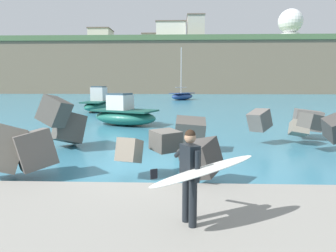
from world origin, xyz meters
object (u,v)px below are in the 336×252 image
object	(u,v)px
boat_near_right	(182,96)
station_building_annex	(101,38)
surfer_with_board	(194,171)
station_building_west	(171,31)
station_building_east	(151,41)
boat_near_left	(98,103)
station_building_central	(195,28)
radar_dome	(290,25)
boat_mid_left	(124,115)

from	to	relation	value
boat_near_right	station_building_annex	size ratio (longest dim) A/B	1.04
surfer_with_board	station_building_west	world-z (taller)	station_building_west
station_building_west	station_building_east	size ratio (longest dim) A/B	1.33
boat_near_left	station_building_central	xyz separation A→B (m)	(12.12, 50.45, 15.64)
surfer_with_board	station_building_annex	bearing A→B (deg)	105.28
radar_dome	station_building_east	xyz separation A→B (m)	(-41.10, 3.48, -3.73)
boat_near_right	station_building_east	size ratio (longest dim) A/B	1.39
radar_dome	station_building_central	distance (m)	30.75
station_building_west	radar_dome	bearing A→B (deg)	18.76
boat_mid_left	station_building_annex	bearing A→B (deg)	105.31
boat_near_left	boat_mid_left	size ratio (longest dim) A/B	1.15
station_building_annex	boat_near_right	bearing A→B (deg)	-61.64
station_building_west	station_building_annex	size ratio (longest dim) A/B	1.00
boat_near_right	radar_dome	size ratio (longest dim) A/B	0.79
boat_mid_left	station_building_east	world-z (taller)	station_building_east
station_building_annex	station_building_east	bearing A→B (deg)	12.15
boat_near_left	station_building_west	xyz separation A→B (m)	(5.91, 50.69, 14.96)
boat_near_right	boat_mid_left	distance (m)	28.34
surfer_with_board	boat_mid_left	bearing A→B (deg)	105.13
station_building_west	surfer_with_board	bearing A→B (deg)	-88.21
station_building_central	station_building_east	xyz separation A→B (m)	(-12.89, 15.41, -0.96)
boat_near_left	station_building_central	bearing A→B (deg)	76.49
boat_near_left	radar_dome	bearing A→B (deg)	57.12
station_building_west	station_building_east	xyz separation A→B (m)	(-6.69, 15.16, -0.27)
boat_near_left	boat_mid_left	distance (m)	10.73
boat_near_right	station_building_west	world-z (taller)	station_building_west
radar_dome	station_building_west	world-z (taller)	radar_dome
boat_near_left	station_building_annex	xyz separation A→B (m)	(-15.48, 62.69, 15.20)
station_building_east	station_building_annex	xyz separation A→B (m)	(-14.70, -3.16, 0.51)
boat_near_left	station_building_east	xyz separation A→B (m)	(-0.78, 65.86, 14.69)
surfer_with_board	station_building_east	distance (m)	91.61
radar_dome	station_building_annex	bearing A→B (deg)	179.68
boat_near_left	station_building_west	bearing A→B (deg)	83.35
station_building_annex	surfer_with_board	bearing A→B (deg)	-74.72
boat_near_right	station_building_east	distance (m)	50.74
surfer_with_board	boat_near_right	bearing A→B (deg)	89.64
boat_near_right	station_building_central	size ratio (longest dim) A/B	1.04
surfer_with_board	boat_near_left	size ratio (longest dim) A/B	0.35
boat_mid_left	surfer_with_board	bearing A→B (deg)	-74.87
station_building_east	surfer_with_board	bearing A→B (deg)	-84.27
boat_near_right	boat_mid_left	world-z (taller)	boat_near_right
boat_mid_left	station_building_west	xyz separation A→B (m)	(1.55, 60.50, 15.01)
surfer_with_board	boat_mid_left	xyz separation A→B (m)	(-3.89, 14.39, -0.58)
boat_near_left	surfer_with_board	bearing A→B (deg)	-71.16
boat_near_right	station_building_east	world-z (taller)	station_building_east
station_building_west	station_building_central	bearing A→B (deg)	-2.24
boat_near_right	surfer_with_board	bearing A→B (deg)	-90.36
boat_near_left	boat_near_right	size ratio (longest dim) A/B	0.70
radar_dome	station_building_annex	world-z (taller)	radar_dome
surfer_with_board	station_building_west	xyz separation A→B (m)	(-2.34, 74.89, 14.43)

